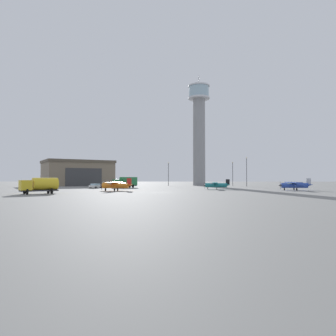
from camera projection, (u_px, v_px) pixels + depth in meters
The scene contains 12 objects.
ground_plane at pixel (162, 192), 61.06m from camera, with size 400.00×400.00×0.00m, color slate.
control_tower at pixel (199, 127), 119.40m from camera, with size 8.57×8.57×43.99m.
hangar at pixel (77, 173), 119.16m from camera, with size 31.89×30.28×9.83m.
airplane_blue at pixel (295, 185), 71.21m from camera, with size 7.66×9.75×2.87m.
airplane_teal at pixel (216, 185), 77.50m from camera, with size 7.00×8.94×2.63m.
airplane_orange at pixel (116, 185), 68.70m from camera, with size 7.74×9.89×2.90m.
truck_fuel_tanker_yellow at pixel (40, 185), 55.38m from camera, with size 6.51×5.91×2.99m.
truck_box_green at pixel (126, 182), 90.37m from camera, with size 7.23×5.99×3.23m.
car_white at pixel (96, 186), 86.46m from camera, with size 3.03×4.84×1.37m.
light_post_west at pixel (233, 172), 112.96m from camera, with size 0.44×0.44×9.07m.
light_post_east at pixel (168, 172), 114.83m from camera, with size 0.44×0.44×9.04m.
light_post_north at pixel (247, 169), 105.12m from camera, with size 0.44×0.44×10.29m.
Camera 1 is at (2.67, -61.15, 2.89)m, focal length 32.08 mm.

